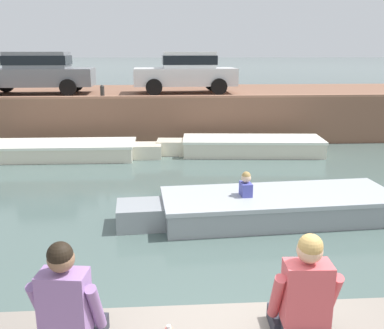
# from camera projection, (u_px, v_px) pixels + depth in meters

# --- Properties ---
(ground_plane) EXTENTS (400.00, 400.00, 0.00)m
(ground_plane) POSITION_uv_depth(u_px,v_px,m) (195.00, 199.00, 9.67)
(ground_plane) COLOR #4C605B
(far_quay_wall) EXTENTS (60.00, 6.00, 1.67)m
(far_quay_wall) POSITION_uv_depth(u_px,v_px,m) (180.00, 111.00, 17.77)
(far_quay_wall) COLOR brown
(far_quay_wall) RESTS_ON ground
(far_wall_coping) EXTENTS (60.00, 0.24, 0.08)m
(far_wall_coping) POSITION_uv_depth(u_px,v_px,m) (183.00, 97.00, 14.76)
(far_wall_coping) COLOR #9F6C52
(far_wall_coping) RESTS_ON far_quay_wall
(boat_moored_west_cream) EXTENTS (5.28, 1.63, 0.50)m
(boat_moored_west_cream) POSITION_uv_depth(u_px,v_px,m) (70.00, 150.00, 13.31)
(boat_moored_west_cream) COLOR silver
(boat_moored_west_cream) RESTS_ON ground
(boat_moored_central_cream) EXTENTS (5.38, 1.82, 0.54)m
(boat_moored_central_cream) POSITION_uv_depth(u_px,v_px,m) (245.00, 146.00, 13.81)
(boat_moored_central_cream) COLOR silver
(boat_moored_central_cream) RESTS_ON ground
(motorboat_passing) EXTENTS (5.65, 1.89, 1.00)m
(motorboat_passing) POSITION_uv_depth(u_px,v_px,m) (268.00, 207.00, 8.47)
(motorboat_passing) COLOR #93999E
(motorboat_passing) RESTS_ON ground
(car_leftmost_grey) EXTENTS (4.37, 2.05, 1.54)m
(car_leftmost_grey) POSITION_uv_depth(u_px,v_px,m) (36.00, 71.00, 15.91)
(car_leftmost_grey) COLOR slate
(car_leftmost_grey) RESTS_ON far_quay_wall
(car_left_inner_white) EXTENTS (3.88, 2.04, 1.54)m
(car_left_inner_white) POSITION_uv_depth(u_px,v_px,m) (186.00, 71.00, 16.27)
(car_left_inner_white) COLOR white
(car_left_inner_white) RESTS_ON far_quay_wall
(mooring_bollard_mid) EXTENTS (0.15, 0.15, 0.45)m
(mooring_bollard_mid) POSITION_uv_depth(u_px,v_px,m) (102.00, 91.00, 14.66)
(mooring_bollard_mid) COLOR #2D2B28
(mooring_bollard_mid) RESTS_ON far_quay_wall
(person_seated_left) EXTENTS (0.56, 0.57, 0.97)m
(person_seated_left) POSITION_uv_depth(u_px,v_px,m) (68.00, 311.00, 3.26)
(person_seated_left) COLOR #282833
(person_seated_left) RESTS_ON near_quay
(person_seated_right) EXTENTS (0.54, 0.54, 0.97)m
(person_seated_right) POSITION_uv_depth(u_px,v_px,m) (304.00, 301.00, 3.39)
(person_seated_right) COLOR #282833
(person_seated_right) RESTS_ON near_quay
(backpack_on_ledge) EXTENTS (0.28, 0.24, 0.41)m
(backpack_on_ledge) POSITION_uv_depth(u_px,v_px,m) (302.00, 322.00, 3.46)
(backpack_on_ledge) COLOR navy
(backpack_on_ledge) RESTS_ON near_quay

